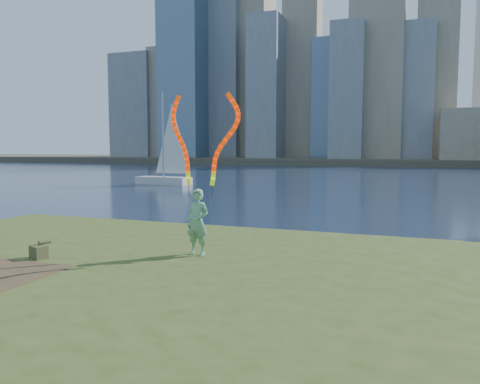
% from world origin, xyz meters
% --- Properties ---
extents(ground, '(320.00, 320.00, 0.00)m').
position_xyz_m(ground, '(0.00, 0.00, 0.00)').
color(ground, '#1A2741').
rests_on(ground, ground).
extents(grassy_knoll, '(20.00, 18.00, 0.80)m').
position_xyz_m(grassy_knoll, '(0.00, -2.30, 0.34)').
color(grassy_knoll, '#3C4D1B').
rests_on(grassy_knoll, ground).
extents(far_shore, '(320.00, 40.00, 1.20)m').
position_xyz_m(far_shore, '(0.00, 95.00, 0.60)').
color(far_shore, '#464234').
rests_on(far_shore, ground).
extents(woman_with_ribbons, '(1.99, 0.40, 3.89)m').
position_xyz_m(woman_with_ribbons, '(1.26, 0.17, 2.24)').
color(woman_with_ribbons, '#177933').
rests_on(woman_with_ribbons, grassy_knoll).
extents(canvas_bag, '(0.46, 0.52, 0.37)m').
position_xyz_m(canvas_bag, '(-1.83, -1.37, 0.95)').
color(canvas_bag, '#444326').
rests_on(canvas_bag, grassy_knoll).
extents(sailboat, '(5.43, 2.14, 8.16)m').
position_xyz_m(sailboat, '(-14.82, 27.11, 1.40)').
color(sailboat, beige).
rests_on(sailboat, ground).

